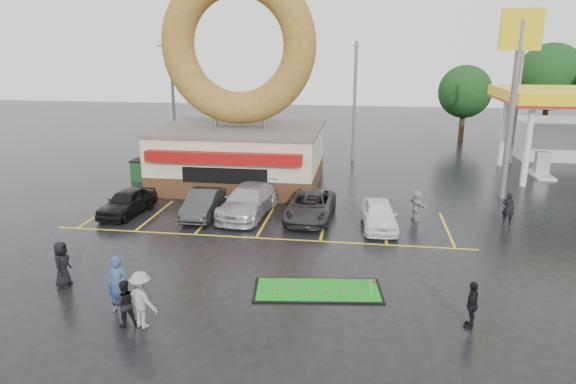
# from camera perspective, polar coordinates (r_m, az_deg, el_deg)

# --- Properties ---
(ground) EXTENTS (120.00, 120.00, 0.00)m
(ground) POSITION_cam_1_polar(r_m,az_deg,el_deg) (21.04, -5.48, -8.38)
(ground) COLOR black
(ground) RESTS_ON ground
(donut_shop) EXTENTS (10.20, 8.70, 13.50)m
(donut_shop) POSITION_cam_1_polar(r_m,az_deg,el_deg) (32.77, -5.40, 8.52)
(donut_shop) COLOR #472B19
(donut_shop) RESTS_ON ground
(shell_sign) EXTENTS (2.20, 0.36, 10.60)m
(shell_sign) POSITION_cam_1_polar(r_m,az_deg,el_deg) (31.71, 24.07, 12.30)
(shell_sign) COLOR slate
(shell_sign) RESTS_ON ground
(streetlight_left) EXTENTS (0.40, 2.21, 9.00)m
(streetlight_left) POSITION_cam_1_polar(r_m,az_deg,el_deg) (41.42, -12.69, 10.18)
(streetlight_left) COLOR slate
(streetlight_left) RESTS_ON ground
(streetlight_mid) EXTENTS (0.40, 2.21, 9.00)m
(streetlight_mid) POSITION_cam_1_polar(r_m,az_deg,el_deg) (39.70, 7.41, 10.20)
(streetlight_mid) COLOR slate
(streetlight_mid) RESTS_ON ground
(streetlight_right) EXTENTS (0.40, 2.21, 9.00)m
(streetlight_right) POSITION_cam_1_polar(r_m,az_deg,el_deg) (42.21, 24.17, 9.30)
(streetlight_right) COLOR slate
(streetlight_right) RESTS_ON ground
(tree_far_c) EXTENTS (6.30, 6.30, 9.00)m
(tree_far_c) POSITION_cam_1_polar(r_m,az_deg,el_deg) (55.41, 27.11, 11.30)
(tree_far_c) COLOR #332114
(tree_far_c) RESTS_ON ground
(tree_far_d) EXTENTS (4.90, 4.90, 7.00)m
(tree_far_d) POSITION_cam_1_polar(r_m,az_deg,el_deg) (51.59, 19.05, 10.49)
(tree_far_d) COLOR #332114
(tree_far_d) RESTS_ON ground
(car_black) EXTENTS (2.12, 4.21, 1.38)m
(car_black) POSITION_cam_1_polar(r_m,az_deg,el_deg) (28.46, -17.43, -1.05)
(car_black) COLOR black
(car_black) RESTS_ON ground
(car_dgrey) EXTENTS (1.56, 4.23, 1.38)m
(car_dgrey) POSITION_cam_1_polar(r_m,az_deg,el_deg) (27.25, -9.39, -1.26)
(car_dgrey) COLOR #2C2C2F
(car_dgrey) RESTS_ON ground
(car_silver) EXTENTS (2.80, 5.61, 1.56)m
(car_silver) POSITION_cam_1_polar(r_m,az_deg,el_deg) (27.11, -4.44, -0.98)
(car_silver) COLOR #A6A7AB
(car_silver) RESTS_ON ground
(car_grey) EXTENTS (2.49, 5.02, 1.37)m
(car_grey) POSITION_cam_1_polar(r_m,az_deg,el_deg) (26.52, 2.49, -1.55)
(car_grey) COLOR #2B2B2D
(car_grey) RESTS_ON ground
(car_white) EXTENTS (1.91, 4.14, 1.37)m
(car_white) POSITION_cam_1_polar(r_m,az_deg,el_deg) (25.49, 10.08, -2.51)
(car_white) COLOR white
(car_white) RESTS_ON ground
(person_blue) EXTENTS (0.74, 0.51, 1.96)m
(person_blue) POSITION_cam_1_polar(r_m,az_deg,el_deg) (18.24, -18.40, -9.75)
(person_blue) COLOR navy
(person_blue) RESTS_ON ground
(person_blackjkt) EXTENTS (0.96, 0.91, 1.56)m
(person_blackjkt) POSITION_cam_1_polar(r_m,az_deg,el_deg) (17.42, -17.75, -11.70)
(person_blackjkt) COLOR black
(person_blackjkt) RESTS_ON ground
(person_hoodie) EXTENTS (1.39, 1.12, 1.87)m
(person_hoodie) POSITION_cam_1_polar(r_m,az_deg,el_deg) (17.14, -15.97, -11.42)
(person_hoodie) COLOR gray
(person_hoodie) RESTS_ON ground
(person_bystander) EXTENTS (0.65, 0.91, 1.74)m
(person_bystander) POSITION_cam_1_polar(r_m,az_deg,el_deg) (20.86, -23.82, -7.35)
(person_bystander) COLOR black
(person_bystander) RESTS_ON ground
(person_cameraman) EXTENTS (0.68, 0.99, 1.56)m
(person_cameraman) POSITION_cam_1_polar(r_m,az_deg,el_deg) (17.54, 19.79, -11.68)
(person_cameraman) COLOR black
(person_cameraman) RESTS_ON ground
(person_walker_near) EXTENTS (1.09, 1.55, 1.61)m
(person_walker_near) POSITION_cam_1_polar(r_m,az_deg,el_deg) (27.09, 14.08, -1.38)
(person_walker_near) COLOR #9A9B9D
(person_walker_near) RESTS_ON ground
(person_walker_far) EXTENTS (0.69, 0.58, 1.62)m
(person_walker_far) POSITION_cam_1_polar(r_m,az_deg,el_deg) (27.95, 23.27, -1.67)
(person_walker_far) COLOR black
(person_walker_far) RESTS_ON ground
(dumpster) EXTENTS (1.83, 1.24, 1.30)m
(dumpster) POSITION_cam_1_polar(r_m,az_deg,el_deg) (35.51, -15.42, 2.33)
(dumpster) COLOR #19431F
(dumpster) RESTS_ON ground
(putting_green) EXTENTS (4.86, 2.58, 0.58)m
(putting_green) POSITION_cam_1_polar(r_m,az_deg,el_deg) (19.12, 3.31, -10.83)
(putting_green) COLOR black
(putting_green) RESTS_ON ground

